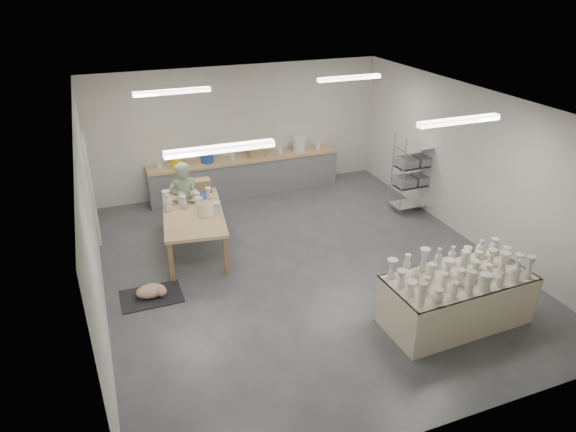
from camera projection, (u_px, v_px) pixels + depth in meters
name	position (u px, v px, depth m)	size (l,w,h in m)	color
room	(298.00, 160.00, 8.63)	(8.00, 8.02, 3.00)	#424449
back_counter	(245.00, 174.00, 12.36)	(4.60, 0.60, 1.24)	tan
wire_shelf	(414.00, 172.00, 11.30)	(0.88, 0.48, 1.80)	silver
drying_table	(456.00, 297.00, 7.82)	(2.28, 1.14, 1.16)	olive
work_table	(193.00, 208.00, 9.80)	(1.38, 2.32, 1.18)	tan
rug	(151.00, 296.00, 8.58)	(1.00, 0.70, 0.02)	black
cat	(152.00, 291.00, 8.53)	(0.56, 0.48, 0.21)	white
potter	(184.00, 201.00, 10.10)	(0.60, 0.39, 1.64)	#8DA680
red_stool	(184.00, 221.00, 10.58)	(0.35, 0.35, 0.29)	#B21923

